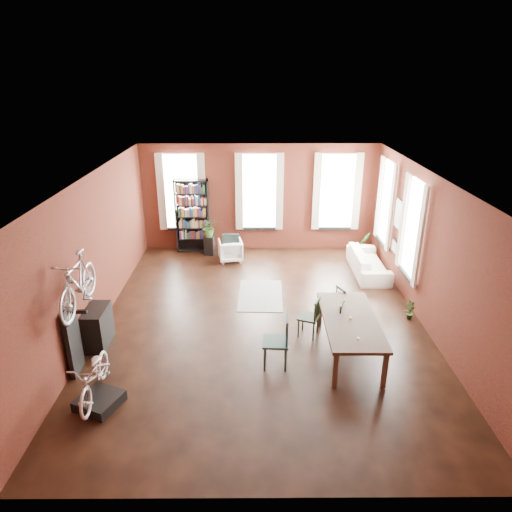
{
  "coord_description": "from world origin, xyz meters",
  "views": [
    {
      "loc": [
        -0.17,
        -8.78,
        5.13
      ],
      "look_at": [
        -0.12,
        0.6,
        1.31
      ],
      "focal_mm": 32.0,
      "sensor_mm": 36.0,
      "label": 1
    }
  ],
  "objects_px": {
    "dining_chair_a": "(276,342)",
    "cream_sofa": "(369,259)",
    "console_table": "(98,327)",
    "plant_stand": "(209,245)",
    "dining_chair_b": "(308,317)",
    "bicycle_floor": "(91,358)",
    "bookshelf": "(193,216)",
    "dining_table": "(349,336)",
    "white_armchair": "(230,249)",
    "bike_trainer": "(99,401)",
    "dining_chair_d": "(346,303)",
    "dining_chair_c": "(349,324)"
  },
  "relations": [
    {
      "from": "dining_chair_a",
      "to": "dining_chair_c",
      "type": "xyz_separation_m",
      "value": [
        1.51,
        0.72,
        -0.05
      ]
    },
    {
      "from": "dining_table",
      "to": "white_armchair",
      "type": "distance_m",
      "value": 5.36
    },
    {
      "from": "dining_chair_b",
      "to": "console_table",
      "type": "height_order",
      "value": "dining_chair_b"
    },
    {
      "from": "dining_chair_d",
      "to": "bike_trainer",
      "type": "height_order",
      "value": "dining_chair_d"
    },
    {
      "from": "dining_chair_a",
      "to": "cream_sofa",
      "type": "xyz_separation_m",
      "value": [
        2.72,
        4.22,
        -0.1
      ]
    },
    {
      "from": "dining_chair_a",
      "to": "console_table",
      "type": "bearing_deg",
      "value": -97.82
    },
    {
      "from": "bicycle_floor",
      "to": "plant_stand",
      "type": "bearing_deg",
      "value": 77.05
    },
    {
      "from": "dining_chair_b",
      "to": "plant_stand",
      "type": "bearing_deg",
      "value": -129.23
    },
    {
      "from": "bookshelf",
      "to": "plant_stand",
      "type": "distance_m",
      "value": 1.01
    },
    {
      "from": "dining_chair_c",
      "to": "dining_chair_d",
      "type": "height_order",
      "value": "dining_chair_c"
    },
    {
      "from": "dining_chair_a",
      "to": "dining_chair_b",
      "type": "relative_size",
      "value": 1.2
    },
    {
      "from": "dining_chair_a",
      "to": "bicycle_floor",
      "type": "xyz_separation_m",
      "value": [
        -2.97,
        -1.08,
        0.4
      ]
    },
    {
      "from": "bike_trainer",
      "to": "bicycle_floor",
      "type": "height_order",
      "value": "bicycle_floor"
    },
    {
      "from": "console_table",
      "to": "dining_chair_a",
      "type": "bearing_deg",
      "value": -11.6
    },
    {
      "from": "dining_chair_d",
      "to": "plant_stand",
      "type": "relative_size",
      "value": 1.41
    },
    {
      "from": "dining_chair_c",
      "to": "bookshelf",
      "type": "distance_m",
      "value": 6.44
    },
    {
      "from": "dining_chair_c",
      "to": "bookshelf",
      "type": "bearing_deg",
      "value": 52.53
    },
    {
      "from": "bike_trainer",
      "to": "dining_table",
      "type": "bearing_deg",
      "value": 18.83
    },
    {
      "from": "dining_chair_c",
      "to": "white_armchair",
      "type": "xyz_separation_m",
      "value": [
        -2.58,
        4.4,
        -0.12
      ]
    },
    {
      "from": "dining_table",
      "to": "bookshelf",
      "type": "height_order",
      "value": "bookshelf"
    },
    {
      "from": "dining_chair_b",
      "to": "dining_table",
      "type": "bearing_deg",
      "value": 69.23
    },
    {
      "from": "dining_chair_b",
      "to": "console_table",
      "type": "distance_m",
      "value": 4.25
    },
    {
      "from": "dining_chair_b",
      "to": "bicycle_floor",
      "type": "xyz_separation_m",
      "value": [
        -3.7,
        -2.13,
        0.49
      ]
    },
    {
      "from": "dining_chair_d",
      "to": "cream_sofa",
      "type": "height_order",
      "value": "cream_sofa"
    },
    {
      "from": "dining_table",
      "to": "bookshelf",
      "type": "bearing_deg",
      "value": 124.13
    },
    {
      "from": "console_table",
      "to": "bicycle_floor",
      "type": "height_order",
      "value": "bicycle_floor"
    },
    {
      "from": "cream_sofa",
      "to": "plant_stand",
      "type": "bearing_deg",
      "value": 72.93
    },
    {
      "from": "bicycle_floor",
      "to": "dining_chair_a",
      "type": "bearing_deg",
      "value": 17.62
    },
    {
      "from": "dining_chair_c",
      "to": "bicycle_floor",
      "type": "xyz_separation_m",
      "value": [
        -4.48,
        -1.79,
        0.46
      ]
    },
    {
      "from": "dining_table",
      "to": "bicycle_floor",
      "type": "distance_m",
      "value": 4.68
    },
    {
      "from": "bookshelf",
      "to": "bicycle_floor",
      "type": "relative_size",
      "value": 1.5
    },
    {
      "from": "bookshelf",
      "to": "cream_sofa",
      "type": "height_order",
      "value": "bookshelf"
    },
    {
      "from": "dining_chair_b",
      "to": "plant_stand",
      "type": "relative_size",
      "value": 1.49
    },
    {
      "from": "white_armchair",
      "to": "cream_sofa",
      "type": "relative_size",
      "value": 0.33
    },
    {
      "from": "cream_sofa",
      "to": "bicycle_floor",
      "type": "relative_size",
      "value": 1.42
    },
    {
      "from": "dining_chair_b",
      "to": "bicycle_floor",
      "type": "relative_size",
      "value": 0.58
    },
    {
      "from": "dining_chair_a",
      "to": "plant_stand",
      "type": "bearing_deg",
      "value": -159.08
    },
    {
      "from": "bike_trainer",
      "to": "dining_chair_d",
      "type": "bearing_deg",
      "value": 31.38
    },
    {
      "from": "bookshelf",
      "to": "bike_trainer",
      "type": "height_order",
      "value": "bookshelf"
    },
    {
      "from": "bookshelf",
      "to": "console_table",
      "type": "relative_size",
      "value": 2.75
    },
    {
      "from": "cream_sofa",
      "to": "bike_trainer",
      "type": "xyz_separation_m",
      "value": [
        -5.66,
        -5.33,
        -0.32
      ]
    },
    {
      "from": "cream_sofa",
      "to": "white_armchair",
      "type": "bearing_deg",
      "value": 76.7
    },
    {
      "from": "bookshelf",
      "to": "dining_chair_a",
      "type": "bearing_deg",
      "value": -69.37
    },
    {
      "from": "dining_chair_d",
      "to": "white_armchair",
      "type": "bearing_deg",
      "value": 14.46
    },
    {
      "from": "dining_chair_d",
      "to": "cream_sofa",
      "type": "xyz_separation_m",
      "value": [
        1.1,
        2.55,
        0.0
      ]
    },
    {
      "from": "dining_table",
      "to": "plant_stand",
      "type": "relative_size",
      "value": 3.9
    },
    {
      "from": "dining_chair_d",
      "to": "bicycle_floor",
      "type": "distance_m",
      "value": 5.38
    },
    {
      "from": "dining_table",
      "to": "console_table",
      "type": "distance_m",
      "value": 4.96
    },
    {
      "from": "dining_chair_d",
      "to": "plant_stand",
      "type": "height_order",
      "value": "dining_chair_d"
    },
    {
      "from": "dining_chair_d",
      "to": "bicycle_floor",
      "type": "bearing_deg",
      "value": 97.39
    }
  ]
}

